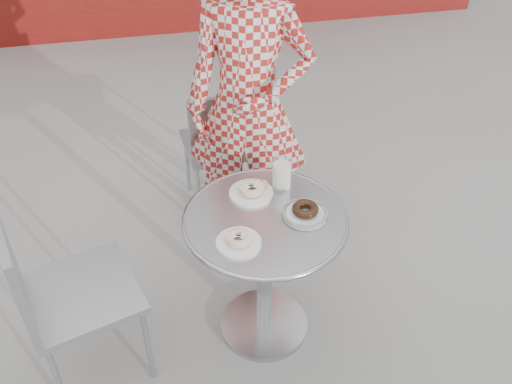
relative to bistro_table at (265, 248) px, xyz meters
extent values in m
plane|color=#A29F9A|center=(-0.04, 0.00, -0.53)|extent=(60.00, 60.00, 0.00)
cylinder|color=silver|center=(0.00, 0.00, -0.51)|extent=(0.42, 0.42, 0.03)
cylinder|color=silver|center=(0.00, 0.00, -0.18)|extent=(0.07, 0.07, 0.67)
cylinder|color=silver|center=(0.00, 0.00, 0.16)|extent=(0.67, 0.67, 0.02)
torus|color=silver|center=(0.00, 0.00, 0.16)|extent=(0.69, 0.69, 0.02)
cube|color=#9A9CA1|center=(-0.05, 0.98, -0.11)|extent=(0.42, 0.42, 0.03)
cube|color=#9A9CA1|center=(-0.03, 0.80, 0.10)|extent=(0.39, 0.06, 0.39)
cube|color=#9A9CA1|center=(-0.77, -0.05, -0.06)|extent=(0.54, 0.54, 0.03)
cube|color=#9A9CA1|center=(-0.97, -0.11, 0.17)|extent=(0.16, 0.42, 0.43)
imported|color=#A71F19|center=(0.06, 0.64, 0.32)|extent=(0.71, 0.58, 1.68)
cylinder|color=white|center=(-0.03, 0.16, 0.18)|extent=(0.19, 0.19, 0.01)
torus|color=#CB844E|center=(-0.03, 0.16, 0.20)|extent=(0.11, 0.11, 0.04)
sphere|color=#B77A3F|center=(0.03, 0.18, 0.20)|extent=(0.04, 0.04, 0.04)
cylinder|color=white|center=(-0.13, -0.13, 0.18)|extent=(0.18, 0.18, 0.01)
torus|color=#CB844E|center=(-0.13, -0.13, 0.20)|extent=(0.10, 0.10, 0.03)
cylinder|color=white|center=(0.16, -0.01, 0.18)|extent=(0.19, 0.19, 0.01)
torus|color=black|center=(0.16, -0.01, 0.20)|extent=(0.11, 0.11, 0.04)
torus|color=black|center=(0.16, -0.01, 0.18)|extent=(0.19, 0.19, 0.02)
cylinder|color=white|center=(0.11, 0.19, 0.23)|extent=(0.08, 0.08, 0.11)
cylinder|color=white|center=(0.11, 0.19, 0.24)|extent=(0.09, 0.09, 0.14)
camera|label=1|loc=(-0.40, -1.70, 1.70)|focal=40.00mm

